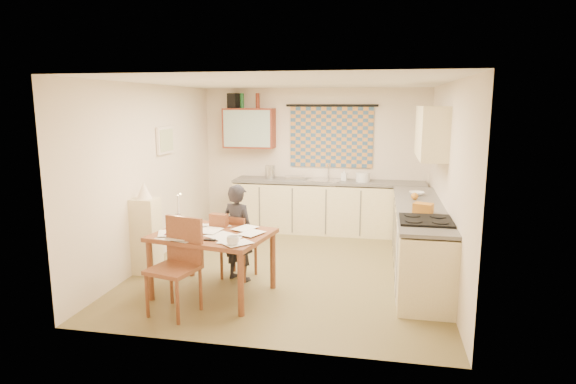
% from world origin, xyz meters
% --- Properties ---
extents(floor, '(4.00, 4.50, 0.02)m').
position_xyz_m(floor, '(0.00, 0.00, -0.01)').
color(floor, brown).
rests_on(floor, ground).
extents(ceiling, '(4.00, 4.50, 0.02)m').
position_xyz_m(ceiling, '(0.00, 0.00, 2.51)').
color(ceiling, white).
rests_on(ceiling, floor).
extents(wall_back, '(4.00, 0.02, 2.50)m').
position_xyz_m(wall_back, '(0.00, 2.26, 1.25)').
color(wall_back, '#F0DEC3').
rests_on(wall_back, floor).
extents(wall_front, '(4.00, 0.02, 2.50)m').
position_xyz_m(wall_front, '(0.00, -2.26, 1.25)').
color(wall_front, '#F0DEC3').
rests_on(wall_front, floor).
extents(wall_left, '(0.02, 4.50, 2.50)m').
position_xyz_m(wall_left, '(-2.01, 0.00, 1.25)').
color(wall_left, '#F0DEC3').
rests_on(wall_left, floor).
extents(wall_right, '(0.02, 4.50, 2.50)m').
position_xyz_m(wall_right, '(2.01, 0.00, 1.25)').
color(wall_right, '#F0DEC3').
rests_on(wall_right, floor).
extents(window_blind, '(1.45, 0.03, 1.05)m').
position_xyz_m(window_blind, '(0.30, 2.22, 1.65)').
color(window_blind, '#35597E').
rests_on(window_blind, wall_back).
extents(curtain_rod, '(1.60, 0.04, 0.04)m').
position_xyz_m(curtain_rod, '(0.30, 2.20, 2.20)').
color(curtain_rod, black).
rests_on(curtain_rod, wall_back).
extents(wall_cabinet, '(0.90, 0.34, 0.70)m').
position_xyz_m(wall_cabinet, '(-1.15, 2.08, 1.80)').
color(wall_cabinet, maroon).
rests_on(wall_cabinet, wall_back).
extents(wall_cabinet_glass, '(0.84, 0.02, 0.64)m').
position_xyz_m(wall_cabinet_glass, '(-1.15, 1.91, 1.80)').
color(wall_cabinet_glass, '#99B2A5').
rests_on(wall_cabinet_glass, wall_back).
extents(upper_cabinet_right, '(0.34, 1.30, 0.70)m').
position_xyz_m(upper_cabinet_right, '(1.83, 0.55, 1.85)').
color(upper_cabinet_right, beige).
rests_on(upper_cabinet_right, wall_right).
extents(framed_print, '(0.04, 0.50, 0.40)m').
position_xyz_m(framed_print, '(-1.97, 0.40, 1.70)').
color(framed_print, white).
rests_on(framed_print, wall_left).
extents(print_canvas, '(0.01, 0.42, 0.32)m').
position_xyz_m(print_canvas, '(-1.95, 0.40, 1.70)').
color(print_canvas, silver).
rests_on(print_canvas, wall_left).
extents(counter_back, '(3.30, 0.62, 0.92)m').
position_xyz_m(counter_back, '(0.29, 1.95, 0.45)').
color(counter_back, beige).
rests_on(counter_back, floor).
extents(counter_right, '(0.62, 2.95, 0.92)m').
position_xyz_m(counter_right, '(1.70, 0.12, 0.45)').
color(counter_right, beige).
rests_on(counter_right, floor).
extents(stove, '(0.61, 0.61, 0.95)m').
position_xyz_m(stove, '(1.70, -0.74, 0.47)').
color(stove, white).
rests_on(stove, floor).
extents(sink, '(0.64, 0.57, 0.10)m').
position_xyz_m(sink, '(0.24, 1.95, 0.88)').
color(sink, silver).
rests_on(sink, counter_back).
extents(tap, '(0.03, 0.03, 0.28)m').
position_xyz_m(tap, '(0.27, 2.13, 1.06)').
color(tap, silver).
rests_on(tap, counter_back).
extents(dish_rack, '(0.41, 0.38, 0.06)m').
position_xyz_m(dish_rack, '(-0.30, 1.95, 0.95)').
color(dish_rack, silver).
rests_on(dish_rack, counter_back).
extents(kettle, '(0.20, 0.20, 0.24)m').
position_xyz_m(kettle, '(-0.74, 1.95, 1.04)').
color(kettle, silver).
rests_on(kettle, counter_back).
extents(mixing_bowl, '(0.31, 0.31, 0.16)m').
position_xyz_m(mixing_bowl, '(0.88, 1.95, 1.00)').
color(mixing_bowl, white).
rests_on(mixing_bowl, counter_back).
extents(soap_bottle, '(0.12, 0.12, 0.20)m').
position_xyz_m(soap_bottle, '(0.56, 2.00, 1.02)').
color(soap_bottle, white).
rests_on(soap_bottle, counter_back).
extents(bowl, '(0.25, 0.25, 0.05)m').
position_xyz_m(bowl, '(1.70, 0.84, 0.95)').
color(bowl, white).
rests_on(bowl, counter_right).
extents(orange_bag, '(0.26, 0.23, 0.12)m').
position_xyz_m(orange_bag, '(1.70, -0.32, 0.98)').
color(orange_bag, '#C07520').
rests_on(orange_bag, counter_right).
extents(fruit_orange, '(0.10, 0.10, 0.10)m').
position_xyz_m(fruit_orange, '(1.65, 0.51, 0.97)').
color(fruit_orange, '#C07520').
rests_on(fruit_orange, counter_right).
extents(speaker, '(0.18, 0.22, 0.26)m').
position_xyz_m(speaker, '(-1.43, 2.08, 2.28)').
color(speaker, black).
rests_on(speaker, wall_cabinet).
extents(bottle_green, '(0.08, 0.08, 0.26)m').
position_xyz_m(bottle_green, '(-1.28, 2.08, 2.28)').
color(bottle_green, '#195926').
rests_on(bottle_green, wall_cabinet).
extents(bottle_brown, '(0.08, 0.08, 0.26)m').
position_xyz_m(bottle_brown, '(-0.99, 2.08, 2.28)').
color(bottle_brown, maroon).
rests_on(bottle_brown, wall_cabinet).
extents(dining_table, '(1.44, 1.19, 0.75)m').
position_xyz_m(dining_table, '(-0.73, -1.09, 0.38)').
color(dining_table, brown).
rests_on(dining_table, floor).
extents(chair_far, '(0.45, 0.45, 0.84)m').
position_xyz_m(chair_far, '(-0.60, -0.50, 0.26)').
color(chair_far, brown).
rests_on(chair_far, floor).
extents(chair_near, '(0.56, 0.56, 1.03)m').
position_xyz_m(chair_near, '(-0.95, -1.67, 0.32)').
color(chair_near, brown).
rests_on(chair_near, floor).
extents(person, '(0.66, 0.61, 1.25)m').
position_xyz_m(person, '(-0.57, -0.58, 0.62)').
color(person, black).
rests_on(person, floor).
extents(shelf_stand, '(0.32, 0.30, 1.01)m').
position_xyz_m(shelf_stand, '(-1.84, -0.57, 0.51)').
color(shelf_stand, beige).
rests_on(shelf_stand, floor).
extents(lampshade, '(0.20, 0.20, 0.22)m').
position_xyz_m(lampshade, '(-1.84, -0.57, 1.12)').
color(lampshade, white).
rests_on(lampshade, shelf_stand).
extents(letter_rack, '(0.23, 0.14, 0.16)m').
position_xyz_m(letter_rack, '(-0.74, -0.81, 0.83)').
color(letter_rack, brown).
rests_on(letter_rack, dining_table).
extents(mug, '(0.14, 0.14, 0.10)m').
position_xyz_m(mug, '(-0.34, -1.53, 0.80)').
color(mug, white).
rests_on(mug, dining_table).
extents(magazine, '(0.23, 0.29, 0.03)m').
position_xyz_m(magazine, '(-1.22, -1.22, 0.76)').
color(magazine, maroon).
rests_on(magazine, dining_table).
extents(book, '(0.25, 0.30, 0.02)m').
position_xyz_m(book, '(-1.16, -1.14, 0.76)').
color(book, '#C07520').
rests_on(book, dining_table).
extents(orange_box, '(0.12, 0.09, 0.04)m').
position_xyz_m(orange_box, '(-1.09, -1.33, 0.77)').
color(orange_box, '#C07520').
rests_on(orange_box, dining_table).
extents(eyeglasses, '(0.13, 0.04, 0.02)m').
position_xyz_m(eyeglasses, '(-0.64, -1.40, 0.76)').
color(eyeglasses, black).
rests_on(eyeglasses, dining_table).
extents(candle_holder, '(0.07, 0.07, 0.18)m').
position_xyz_m(candle_holder, '(-1.21, -0.95, 0.84)').
color(candle_holder, silver).
rests_on(candle_holder, dining_table).
extents(candle, '(0.03, 0.03, 0.22)m').
position_xyz_m(candle, '(-1.21, -0.92, 1.04)').
color(candle, white).
rests_on(candle, dining_table).
extents(candle_flame, '(0.02, 0.02, 0.02)m').
position_xyz_m(candle_flame, '(-1.18, -0.92, 1.16)').
color(candle_flame, '#FFCC66').
rests_on(candle_flame, dining_table).
extents(papers, '(1.26, 1.03, 0.03)m').
position_xyz_m(papers, '(-0.77, -1.18, 0.76)').
color(papers, white).
rests_on(papers, dining_table).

